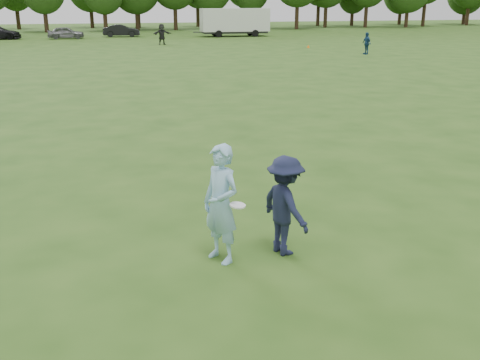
{
  "coord_description": "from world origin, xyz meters",
  "views": [
    {
      "loc": [
        -2.42,
        -8.42,
        4.36
      ],
      "look_at": [
        -0.06,
        1.33,
        1.1
      ],
      "focal_mm": 42.0,
      "sensor_mm": 36.0,
      "label": 1
    }
  ],
  "objects_px": {
    "thrower": "(221,204)",
    "player_far_b": "(367,43)",
    "car_e": "(66,33)",
    "cargo_trailer": "(235,21)",
    "car_f": "(121,31)",
    "field_cone": "(308,46)",
    "defender": "(285,206)",
    "player_far_d": "(162,34)"
  },
  "relations": [
    {
      "from": "player_far_b",
      "to": "cargo_trailer",
      "type": "distance_m",
      "value": 24.89
    },
    {
      "from": "player_far_b",
      "to": "field_cone",
      "type": "relative_size",
      "value": 5.79
    },
    {
      "from": "thrower",
      "to": "cargo_trailer",
      "type": "height_order",
      "value": "cargo_trailer"
    },
    {
      "from": "thrower",
      "to": "car_f",
      "type": "height_order",
      "value": "thrower"
    },
    {
      "from": "car_f",
      "to": "cargo_trailer",
      "type": "distance_m",
      "value": 13.39
    },
    {
      "from": "player_far_b",
      "to": "cargo_trailer",
      "type": "height_order",
      "value": "cargo_trailer"
    },
    {
      "from": "thrower",
      "to": "player_far_b",
      "type": "height_order",
      "value": "thrower"
    },
    {
      "from": "player_far_b",
      "to": "car_e",
      "type": "height_order",
      "value": "player_far_b"
    },
    {
      "from": "defender",
      "to": "player_far_d",
      "type": "bearing_deg",
      "value": -21.66
    },
    {
      "from": "car_f",
      "to": "cargo_trailer",
      "type": "bearing_deg",
      "value": -94.83
    },
    {
      "from": "car_e",
      "to": "car_f",
      "type": "bearing_deg",
      "value": -70.92
    },
    {
      "from": "player_far_b",
      "to": "player_far_d",
      "type": "bearing_deg",
      "value": -141.61
    },
    {
      "from": "thrower",
      "to": "car_e",
      "type": "relative_size",
      "value": 0.52
    },
    {
      "from": "thrower",
      "to": "car_e",
      "type": "distance_m",
      "value": 58.95
    },
    {
      "from": "defender",
      "to": "player_far_b",
      "type": "xyz_separation_m",
      "value": [
        17.96,
        34.06,
        -0.03
      ]
    },
    {
      "from": "car_e",
      "to": "thrower",
      "type": "bearing_deg",
      "value": -174.2
    },
    {
      "from": "player_far_d",
      "to": "player_far_b",
      "type": "bearing_deg",
      "value": -55.38
    },
    {
      "from": "defender",
      "to": "car_f",
      "type": "xyz_separation_m",
      "value": [
        -0.48,
        60.74,
        -0.19
      ]
    },
    {
      "from": "car_e",
      "to": "cargo_trailer",
      "type": "xyz_separation_m",
      "value": [
        19.31,
        -0.3,
        1.1
      ]
    },
    {
      "from": "car_f",
      "to": "defender",
      "type": "bearing_deg",
      "value": -174.11
    },
    {
      "from": "car_e",
      "to": "cargo_trailer",
      "type": "height_order",
      "value": "cargo_trailer"
    },
    {
      "from": "thrower",
      "to": "car_e",
      "type": "xyz_separation_m",
      "value": [
        -5.5,
        58.69,
        -0.36
      ]
    },
    {
      "from": "car_e",
      "to": "player_far_d",
      "type": "bearing_deg",
      "value": -138.31
    },
    {
      "from": "defender",
      "to": "player_far_b",
      "type": "distance_m",
      "value": 38.5
    },
    {
      "from": "thrower",
      "to": "player_far_d",
      "type": "relative_size",
      "value": 1.04
    },
    {
      "from": "thrower",
      "to": "field_cone",
      "type": "relative_size",
      "value": 6.91
    },
    {
      "from": "defender",
      "to": "car_f",
      "type": "bearing_deg",
      "value": -17.73
    },
    {
      "from": "player_far_d",
      "to": "field_cone",
      "type": "height_order",
      "value": "player_far_d"
    },
    {
      "from": "field_cone",
      "to": "car_f",
      "type": "bearing_deg",
      "value": 128.98
    },
    {
      "from": "cargo_trailer",
      "to": "field_cone",
      "type": "bearing_deg",
      "value": -80.6
    },
    {
      "from": "thrower",
      "to": "player_far_d",
      "type": "distance_m",
      "value": 47.96
    },
    {
      "from": "player_far_b",
      "to": "car_f",
      "type": "distance_m",
      "value": 32.43
    },
    {
      "from": "car_e",
      "to": "car_f",
      "type": "xyz_separation_m",
      "value": [
        6.18,
        2.08,
        0.03
      ]
    },
    {
      "from": "defender",
      "to": "thrower",
      "type": "bearing_deg",
      "value": 73.46
    },
    {
      "from": "thrower",
      "to": "cargo_trailer",
      "type": "relative_size",
      "value": 0.23
    },
    {
      "from": "field_cone",
      "to": "thrower",
      "type": "bearing_deg",
      "value": -112.16
    },
    {
      "from": "thrower",
      "to": "field_cone",
      "type": "bearing_deg",
      "value": 127.13
    },
    {
      "from": "defender",
      "to": "player_far_d",
      "type": "xyz_separation_m",
      "value": [
        2.9,
        47.76,
        0.1
      ]
    },
    {
      "from": "player_far_b",
      "to": "player_far_d",
      "type": "xyz_separation_m",
      "value": [
        -15.06,
        13.7,
        0.13
      ]
    },
    {
      "from": "defender",
      "to": "player_far_b",
      "type": "bearing_deg",
      "value": -45.98
    },
    {
      "from": "player_far_d",
      "to": "field_cone",
      "type": "xyz_separation_m",
      "value": [
        12.64,
        -6.81,
        -0.85
      ]
    },
    {
      "from": "car_e",
      "to": "cargo_trailer",
      "type": "bearing_deg",
      "value": -90.44
    }
  ]
}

